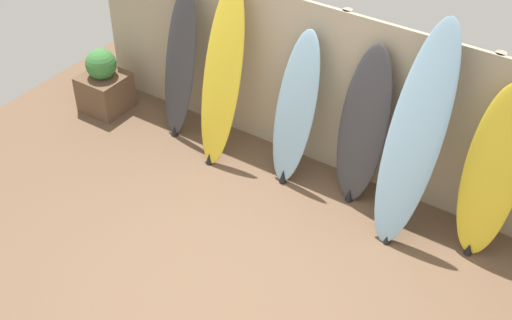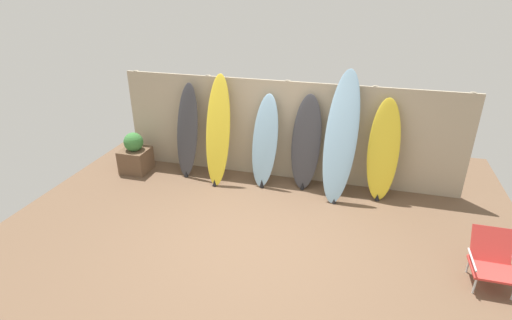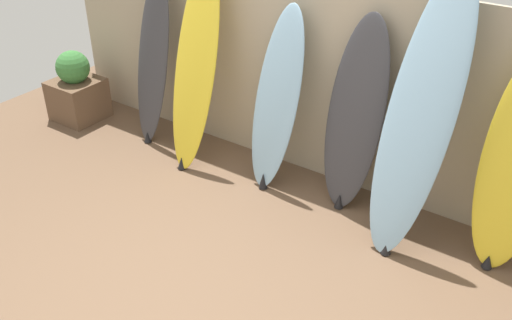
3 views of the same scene
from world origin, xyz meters
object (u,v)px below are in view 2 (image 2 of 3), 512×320
at_px(beach_chair, 492,258).
at_px(surfboard_yellow_1, 218,131).
at_px(surfboard_charcoal_0, 187,131).
at_px(surfboard_charcoal_3, 306,143).
at_px(surfboard_skyblue_4, 341,138).
at_px(surfboard_yellow_5, 383,151).
at_px(planter_box, 135,155).
at_px(surfboard_skyblue_2, 265,142).

bearing_deg(beach_chair, surfboard_yellow_1, 137.35).
bearing_deg(surfboard_charcoal_0, surfboard_charcoal_3, 1.90).
distance_m(surfboard_skyblue_4, surfboard_yellow_5, 0.73).
xyz_separation_m(surfboard_skyblue_4, planter_box, (-3.76, -0.07, -0.71)).
bearing_deg(surfboard_yellow_1, planter_box, -176.78).
xyz_separation_m(surfboard_charcoal_0, surfboard_charcoal_3, (2.16, 0.07, -0.03)).
xyz_separation_m(surfboard_yellow_1, surfboard_skyblue_4, (2.11, -0.02, 0.10)).
distance_m(surfboard_charcoal_0, beach_chair, 5.06).
xyz_separation_m(surfboard_yellow_1, surfboard_skyblue_2, (0.82, 0.09, -0.15)).
height_order(surfboard_yellow_1, surfboard_skyblue_4, surfboard_skyblue_4).
bearing_deg(surfboard_yellow_5, surfboard_charcoal_3, 178.72).
bearing_deg(surfboard_skyblue_4, planter_box, -178.92).
distance_m(surfboard_skyblue_2, surfboard_yellow_5, 1.97).
height_order(beach_chair, planter_box, planter_box).
bearing_deg(beach_chair, surfboard_skyblue_2, 131.27).
relative_size(surfboard_yellow_1, planter_box, 2.46).
bearing_deg(surfboard_skyblue_2, surfboard_charcoal_0, 179.70).
relative_size(surfboard_charcoal_0, surfboard_yellow_5, 1.01).
bearing_deg(surfboard_yellow_5, planter_box, -176.99).
relative_size(surfboard_skyblue_2, surfboard_yellow_5, 0.96).
bearing_deg(surfboard_yellow_1, beach_chair, -21.97).
distance_m(surfboard_charcoal_0, planter_box, 1.16).
height_order(surfboard_skyblue_2, beach_chair, surfboard_skyblue_2).
bearing_deg(planter_box, surfboard_yellow_1, 3.22).
bearing_deg(planter_box, surfboard_yellow_5, 3.01).
bearing_deg(surfboard_charcoal_0, surfboard_skyblue_4, -2.50).
bearing_deg(surfboard_yellow_5, surfboard_yellow_1, -177.11).
xyz_separation_m(surfboard_yellow_1, surfboard_yellow_5, (2.79, 0.14, -0.11)).
distance_m(surfboard_yellow_1, surfboard_skyblue_2, 0.84).
height_order(surfboard_yellow_1, surfboard_charcoal_3, surfboard_yellow_1).
relative_size(surfboard_skyblue_2, surfboard_charcoal_3, 0.98).
xyz_separation_m(surfboard_skyblue_4, surfboard_yellow_5, (0.68, 0.16, -0.21)).
bearing_deg(surfboard_skyblue_4, surfboard_charcoal_3, 161.77).
height_order(surfboard_charcoal_3, beach_chair, surfboard_charcoal_3).
distance_m(surfboard_charcoal_3, planter_box, 3.23).
distance_m(surfboard_charcoal_3, beach_chair, 3.18).
xyz_separation_m(surfboard_yellow_5, beach_chair, (1.30, -1.79, -0.51)).
height_order(surfboard_skyblue_2, planter_box, surfboard_skyblue_2).
relative_size(surfboard_skyblue_4, beach_chair, 3.34).
xyz_separation_m(surfboard_charcoal_0, surfboard_yellow_5, (3.43, 0.04, -0.01)).
xyz_separation_m(surfboard_charcoal_0, beach_chair, (4.72, -1.75, -0.52)).
height_order(surfboard_skyblue_4, planter_box, surfboard_skyblue_4).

